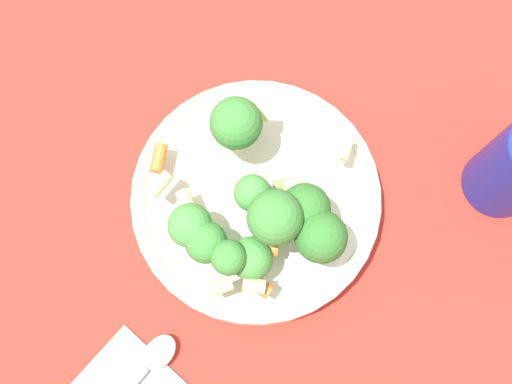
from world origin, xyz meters
name	(u,v)px	position (x,y,z in m)	size (l,w,h in m)	color
ground_plane	(256,205)	(0.00, 0.00, 0.00)	(3.00, 3.00, 0.00)	#B72D23
bowl	(256,200)	(0.00, 0.00, 0.02)	(0.24, 0.24, 0.04)	silver
pasta_salad	(259,210)	(-0.02, -0.01, 0.08)	(0.18, 0.19, 0.09)	#8CB766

